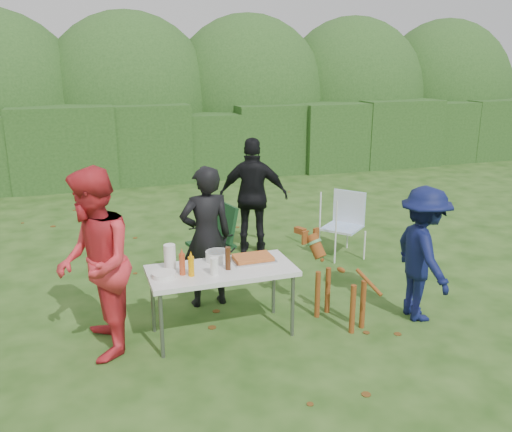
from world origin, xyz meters
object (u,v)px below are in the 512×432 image
object	(u,v)px
child	(423,254)
lawn_chair	(342,225)
paper_towel_roll	(170,257)
camping_chair	(211,241)
dog	(340,283)
person_black_puffy	(253,196)
folding_table	(222,273)
person_red_jacket	(94,264)
ketchup_bottle	(182,264)
person_cook	(206,237)
mustard_bottle	(191,266)
beer_bottle	(228,258)

from	to	relation	value
child	lawn_chair	distance (m)	2.08
child	paper_towel_roll	bearing A→B (deg)	87.26
camping_chair	lawn_chair	distance (m)	2.00
dog	person_black_puffy	bearing A→B (deg)	-19.10
folding_table	person_red_jacket	xyz separation A→B (m)	(-1.24, 0.03, 0.24)
ketchup_bottle	paper_towel_roll	distance (m)	0.21
lawn_chair	ketchup_bottle	bearing A→B (deg)	-6.53
lawn_chair	paper_towel_roll	size ratio (longest dim) A/B	3.64
person_black_puffy	camping_chair	distance (m)	1.14
dog	ketchup_bottle	size ratio (longest dim) A/B	4.50
folding_table	person_black_puffy	distance (m)	2.58
person_cook	person_black_puffy	size ratio (longest dim) A/B	0.97
lawn_chair	paper_towel_roll	xyz separation A→B (m)	(-2.79, -1.56, 0.40)
camping_chair	ketchup_bottle	distance (m)	1.85
person_cook	camping_chair	bearing A→B (deg)	-108.51
dog	child	bearing A→B (deg)	-123.56
child	ketchup_bottle	xyz separation A→B (m)	(-2.60, 0.30, 0.10)
camping_chair	paper_towel_roll	distance (m)	1.72
ketchup_bottle	lawn_chair	bearing A→B (deg)	32.99
child	ketchup_bottle	distance (m)	2.62
mustard_bottle	camping_chair	bearing A→B (deg)	70.05
person_cook	dog	size ratio (longest dim) A/B	1.69
person_cook	mustard_bottle	bearing A→B (deg)	65.43
person_cook	paper_towel_roll	bearing A→B (deg)	47.31
folding_table	camping_chair	distance (m)	1.67
person_cook	camping_chair	xyz separation A→B (m)	(0.26, 0.87, -0.35)
ketchup_bottle	beer_bottle	world-z (taller)	beer_bottle
person_cook	person_red_jacket	world-z (taller)	person_red_jacket
child	person_black_puffy	bearing A→B (deg)	29.57
beer_bottle	mustard_bottle	bearing A→B (deg)	-173.03
folding_table	mustard_bottle	size ratio (longest dim) A/B	7.50
camping_chair	paper_towel_roll	size ratio (longest dim) A/B	3.69
lawn_chair	mustard_bottle	world-z (taller)	lawn_chair
person_cook	ketchup_bottle	world-z (taller)	person_cook
person_black_puffy	camping_chair	xyz separation A→B (m)	(-0.83, -0.68, -0.38)
beer_bottle	paper_towel_roll	world-z (taller)	paper_towel_roll
lawn_chair	child	bearing A→B (deg)	47.57
person_red_jacket	child	size ratio (longest dim) A/B	1.24
folding_table	person_black_puffy	world-z (taller)	person_black_puffy
lawn_chair	paper_towel_roll	world-z (taller)	paper_towel_roll
person_cook	mustard_bottle	xyz separation A→B (m)	(-0.36, -0.86, 0.01)
folding_table	ketchup_bottle	bearing A→B (deg)	-174.85
child	beer_bottle	world-z (taller)	child
mustard_bottle	folding_table	bearing A→B (deg)	15.88
person_black_puffy	child	size ratio (longest dim) A/B	1.14
child	dog	world-z (taller)	child
dog	ketchup_bottle	bearing A→B (deg)	62.79
beer_bottle	dog	bearing A→B (deg)	-5.48
camping_chair	paper_towel_roll	xyz separation A→B (m)	(-0.79, -1.47, 0.39)
paper_towel_roll	person_red_jacket	bearing A→B (deg)	-169.89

